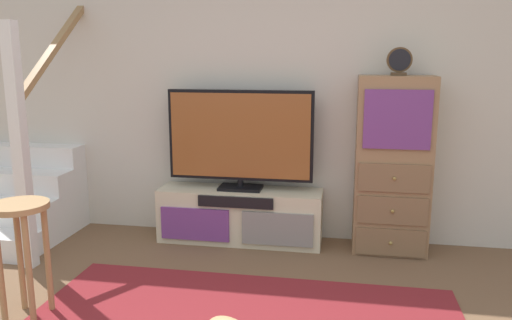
# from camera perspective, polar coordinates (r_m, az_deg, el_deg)

# --- Properties ---
(back_wall) EXTENTS (6.40, 0.12, 2.70)m
(back_wall) POSITION_cam_1_polar(r_m,az_deg,el_deg) (4.31, 2.78, 8.95)
(back_wall) COLOR beige
(back_wall) RESTS_ON ground_plane
(media_console) EXTENTS (1.38, 0.38, 0.45)m
(media_console) POSITION_cam_1_polar(r_m,az_deg,el_deg) (4.30, -1.82, -6.33)
(media_console) COLOR beige
(media_console) RESTS_ON ground_plane
(television) EXTENTS (1.21, 0.22, 0.83)m
(television) POSITION_cam_1_polar(r_m,az_deg,el_deg) (4.16, -1.81, 2.57)
(television) COLOR black
(television) RESTS_ON media_console
(side_cabinet) EXTENTS (0.58, 0.38, 1.41)m
(side_cabinet) POSITION_cam_1_polar(r_m,az_deg,el_deg) (4.12, 15.23, -0.66)
(side_cabinet) COLOR #93704C
(side_cabinet) RESTS_ON ground_plane
(desk_clock) EXTENTS (0.19, 0.08, 0.21)m
(desk_clock) POSITION_cam_1_polar(r_m,az_deg,el_deg) (4.01, 15.96, 10.71)
(desk_clock) COLOR #4C3823
(desk_clock) RESTS_ON side_cabinet
(staircase) EXTENTS (1.00, 1.36, 2.20)m
(staircase) POSITION_cam_1_polar(r_m,az_deg,el_deg) (5.02, -24.00, -3.00)
(staircase) COLOR white
(staircase) RESTS_ON ground_plane
(bar_stool_near) EXTENTS (0.34, 0.34, 0.72)m
(bar_stool_near) POSITION_cam_1_polar(r_m,az_deg,el_deg) (3.28, -25.09, -7.56)
(bar_stool_near) COLOR #A37A4C
(bar_stool_near) RESTS_ON ground_plane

